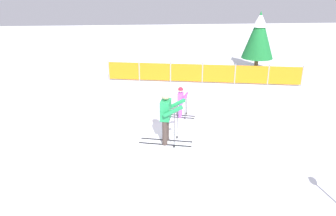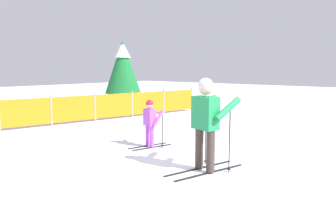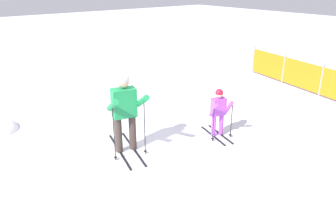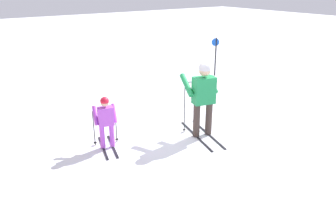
{
  "view_description": "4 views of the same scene",
  "coord_description": "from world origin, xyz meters",
  "views": [
    {
      "loc": [
        -0.8,
        -9.38,
        4.66
      ],
      "look_at": [
        0.07,
        0.68,
        0.77
      ],
      "focal_mm": 35.0,
      "sensor_mm": 36.0,
      "label": 1
    },
    {
      "loc": [
        -5.05,
        -3.56,
        1.91
      ],
      "look_at": [
        0.55,
        1.12,
        1.01
      ],
      "focal_mm": 35.0,
      "sensor_mm": 36.0,
      "label": 2
    },
    {
      "loc": [
        5.36,
        -3.44,
        3.44
      ],
      "look_at": [
        -0.1,
        0.85,
        0.69
      ],
      "focal_mm": 35.0,
      "sensor_mm": 36.0,
      "label": 3
    },
    {
      "loc": [
        -5.23,
        4.29,
        3.34
      ],
      "look_at": [
        -0.01,
        0.62,
        0.86
      ],
      "focal_mm": 35.0,
      "sensor_mm": 36.0,
      "label": 4
    }
  ],
  "objects": [
    {
      "name": "skier_adult",
      "position": [
        -0.06,
        -0.3,
        1.04
      ],
      "size": [
        1.67,
        0.87,
        1.73
      ],
      "rotation": [
        0.0,
        0.0,
        -0.25
      ],
      "color": "black",
      "rests_on": "ground_plane"
    },
    {
      "name": "ground_plane",
      "position": [
        0.0,
        0.0,
        0.0
      ],
      "size": [
        60.0,
        60.0,
        0.0
      ],
      "primitive_type": "plane",
      "color": "white"
    },
    {
      "name": "skier_child",
      "position": [
        0.63,
        1.75,
        0.67
      ],
      "size": [
        1.11,
        0.58,
        1.15
      ],
      "rotation": [
        0.0,
        0.0,
        -0.26
      ],
      "color": "black",
      "rests_on": "ground_plane"
    }
  ]
}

